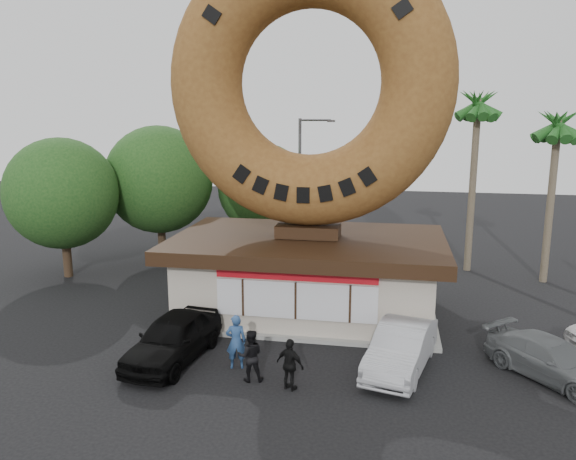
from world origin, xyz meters
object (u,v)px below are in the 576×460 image
(person_center, at_px, (250,356))
(car_grey, at_px, (552,360))
(car_black, at_px, (173,338))
(donut_shop, at_px, (308,272))
(giant_donut, at_px, (309,83))
(street_lamp, at_px, (302,179))
(person_right, at_px, (290,365))
(car_silver, at_px, (401,348))
(person_left, at_px, (236,342))

(person_center, relative_size, car_grey, 0.38)
(person_center, height_order, car_black, person_center)
(donut_shop, distance_m, car_black, 6.78)
(giant_donut, distance_m, street_lamp, 11.32)
(donut_shop, bearing_deg, person_right, -86.01)
(giant_donut, bearing_deg, person_center, -97.57)
(person_right, xyz_separation_m, car_black, (-4.31, 1.34, -0.02))
(donut_shop, distance_m, street_lamp, 10.54)
(giant_donut, xyz_separation_m, car_black, (-3.84, -5.52, -8.66))
(giant_donut, bearing_deg, car_silver, -51.54)
(person_left, relative_size, car_grey, 0.42)
(street_lamp, relative_size, person_left, 4.31)
(person_center, distance_m, car_black, 3.13)
(car_silver, xyz_separation_m, car_grey, (4.72, 0.20, -0.12))
(giant_donut, bearing_deg, person_left, -105.24)
(street_lamp, height_order, person_center, street_lamp)
(car_grey, bearing_deg, giant_donut, 110.93)
(person_right, bearing_deg, street_lamp, -57.42)
(donut_shop, xyz_separation_m, person_center, (-0.86, -6.47, -0.93))
(donut_shop, relative_size, car_silver, 2.44)
(person_right, bearing_deg, car_grey, -139.72)
(donut_shop, distance_m, person_left, 5.95)
(street_lamp, height_order, car_silver, street_lamp)
(car_silver, bearing_deg, person_right, -134.75)
(street_lamp, bearing_deg, person_center, -86.55)
(car_silver, relative_size, car_grey, 1.04)
(donut_shop, xyz_separation_m, person_right, (0.48, -6.84, -0.95))
(person_left, height_order, car_grey, person_left)
(giant_donut, xyz_separation_m, person_center, (-0.86, -6.49, -8.62))
(giant_donut, distance_m, person_center, 10.82)
(donut_shop, bearing_deg, person_left, -105.28)
(street_lamp, xyz_separation_m, car_black, (-1.98, -15.52, -3.68))
(person_right, bearing_deg, donut_shop, -61.31)
(person_right, bearing_deg, car_black, 7.47)
(giant_donut, relative_size, person_left, 6.10)
(person_left, height_order, car_black, person_left)
(person_right, relative_size, car_silver, 0.36)
(giant_donut, xyz_separation_m, person_right, (0.48, -6.86, -8.64))
(car_black, relative_size, car_grey, 1.07)
(person_right, distance_m, car_silver, 3.92)
(street_lamp, bearing_deg, giant_donut, -79.49)
(car_black, bearing_deg, street_lamp, 89.63)
(person_left, height_order, person_right, person_left)
(person_left, distance_m, car_grey, 10.15)
(car_grey, bearing_deg, donut_shop, 111.02)
(person_center, xyz_separation_m, person_right, (1.34, -0.37, -0.02))
(person_center, relative_size, car_silver, 0.37)
(giant_donut, height_order, car_grey, giant_donut)
(car_black, bearing_deg, donut_shop, 62.02)
(giant_donut, relative_size, car_grey, 2.57)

